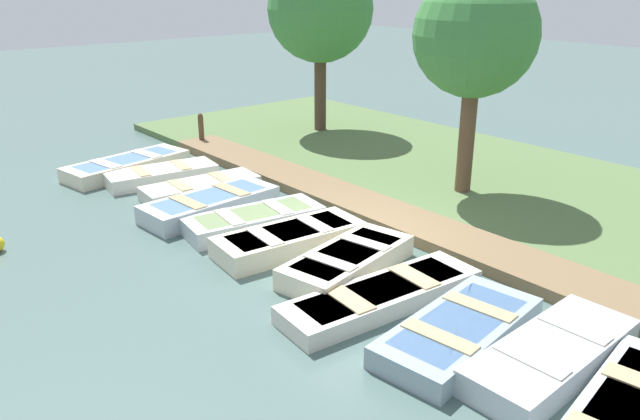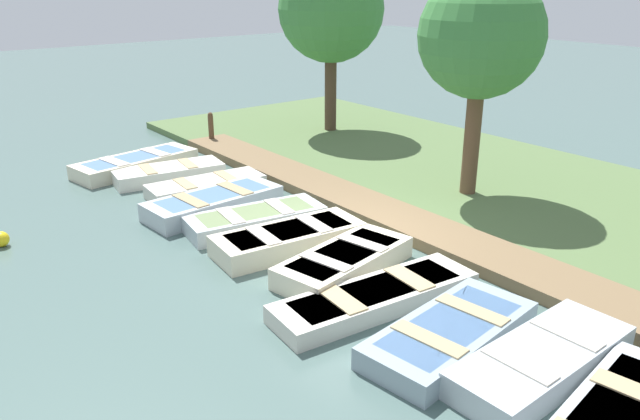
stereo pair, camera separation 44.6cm
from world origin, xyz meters
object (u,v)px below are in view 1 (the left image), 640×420
at_px(rowboat_5, 290,239).
at_px(rowboat_9, 552,355).
at_px(park_tree_far_left, 320,10).
at_px(rowboat_0, 127,165).
at_px(rowboat_7, 382,296).
at_px(park_tree_left, 475,37).
at_px(rowboat_8, 459,331).
at_px(mooring_post_near, 201,130).
at_px(rowboat_3, 210,204).
at_px(rowboat_6, 347,261).
at_px(rowboat_2, 201,188).
at_px(rowboat_1, 162,175).
at_px(rowboat_4, 254,220).

height_order(rowboat_5, rowboat_9, rowboat_5).
bearing_deg(rowboat_9, park_tree_far_left, -118.17).
xyz_separation_m(rowboat_0, rowboat_7, (-0.11, 9.51, -0.04)).
xyz_separation_m(rowboat_0, rowboat_9, (-0.62, 12.23, -0.00)).
height_order(rowboat_7, park_tree_left, park_tree_left).
bearing_deg(rowboat_8, mooring_post_near, -110.25).
height_order(rowboat_3, rowboat_6, rowboat_3).
relative_size(rowboat_3, park_tree_far_left, 0.56).
distance_m(rowboat_6, park_tree_far_left, 10.87).
xyz_separation_m(park_tree_far_left, park_tree_left, (1.43, 6.95, -0.24)).
bearing_deg(mooring_post_near, rowboat_0, 20.23).
bearing_deg(rowboat_9, rowboat_7, -80.82).
relative_size(rowboat_3, rowboat_5, 1.04).
height_order(rowboat_6, rowboat_8, rowboat_6).
distance_m(rowboat_2, rowboat_3, 1.35).
relative_size(rowboat_3, rowboat_8, 1.04).
bearing_deg(mooring_post_near, rowboat_1, 42.76).
distance_m(rowboat_9, mooring_post_near, 13.51).
bearing_deg(rowboat_2, rowboat_8, 91.52).
height_order(rowboat_0, rowboat_1, rowboat_0).
relative_size(rowboat_8, mooring_post_near, 2.90).
bearing_deg(park_tree_far_left, park_tree_left, 78.34).
bearing_deg(rowboat_8, rowboat_2, -100.49).
relative_size(rowboat_5, rowboat_9, 1.01).
distance_m(rowboat_2, rowboat_5, 3.98).
relative_size(mooring_post_near, park_tree_far_left, 0.19).
xyz_separation_m(rowboat_2, rowboat_4, (0.24, 2.61, 0.01)).
distance_m(rowboat_3, rowboat_9, 8.13).
height_order(rowboat_7, rowboat_9, rowboat_9).
distance_m(rowboat_0, rowboat_3, 4.12).
height_order(rowboat_4, rowboat_7, rowboat_4).
bearing_deg(rowboat_0, rowboat_1, 95.76).
height_order(rowboat_8, rowboat_9, rowboat_9).
bearing_deg(park_tree_left, rowboat_8, 37.37).
bearing_deg(rowboat_4, mooring_post_near, -102.59).
xyz_separation_m(rowboat_1, rowboat_2, (-0.26, 1.56, -0.01)).
height_order(rowboat_9, park_tree_far_left, park_tree_far_left).
xyz_separation_m(rowboat_2, rowboat_9, (0.00, 9.37, 0.03)).
relative_size(rowboat_2, rowboat_5, 0.95).
relative_size(rowboat_2, rowboat_9, 0.96).
xyz_separation_m(rowboat_3, rowboat_9, (-0.48, 8.11, -0.02)).
bearing_deg(rowboat_1, rowboat_5, 97.99).
height_order(rowboat_3, park_tree_left, park_tree_left).
bearing_deg(rowboat_1, rowboat_0, -66.05).
height_order(rowboat_5, park_tree_left, park_tree_left).
distance_m(rowboat_1, rowboat_2, 1.58).
distance_m(rowboat_8, park_tree_left, 7.32).
relative_size(rowboat_2, rowboat_4, 0.95).
relative_size(rowboat_1, rowboat_8, 0.95).
bearing_deg(rowboat_3, rowboat_6, 90.62).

